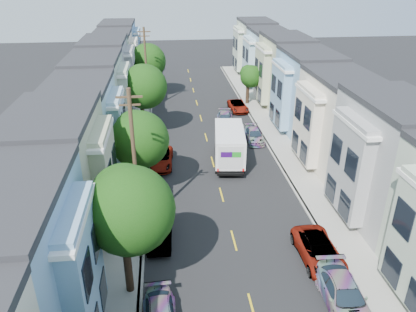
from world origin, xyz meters
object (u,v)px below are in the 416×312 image
(parked_right_a, at_px, (344,295))
(parked_right_c, at_px, (254,135))
(tree_e, at_px, (147,61))
(parked_left_c, at_px, (160,230))
(tree_far_r, at_px, (250,77))
(fedex_truck, at_px, (229,144))
(tree_c, at_px, (138,140))
(parked_left_d, at_px, (160,159))
(tree_b, at_px, (128,211))
(tree_d, at_px, (144,87))
(utility_pole_near, at_px, (135,163))
(lead_sedan, at_px, (225,119))
(parked_right_b, at_px, (319,251))
(parked_right_d, at_px, (238,106))
(utility_pole_far, at_px, (146,69))

(parked_right_a, height_order, parked_right_c, parked_right_a)
(tree_e, height_order, parked_left_c, tree_e)
(tree_far_r, distance_m, parked_right_c, 12.79)
(fedex_truck, relative_size, parked_left_c, 1.56)
(tree_c, bearing_deg, parked_right_c, 41.29)
(parked_left_c, bearing_deg, parked_left_d, 92.14)
(tree_e, bearing_deg, tree_c, -90.00)
(tree_c, distance_m, fedex_truck, 9.84)
(parked_left_c, bearing_deg, parked_right_c, 60.41)
(tree_b, height_order, tree_d, tree_b)
(parked_right_a, distance_m, parked_right_c, 22.86)
(utility_pole_near, relative_size, lead_sedan, 2.37)
(tree_far_r, xyz_separation_m, lead_sedan, (-4.35, -7.07, -3.01))
(parked_right_b, bearing_deg, fedex_truck, 102.29)
(parked_right_d, bearing_deg, tree_d, -151.07)
(parked_right_b, bearing_deg, tree_d, 116.32)
(tree_b, relative_size, parked_right_b, 1.56)
(tree_b, xyz_separation_m, utility_pole_near, (0.00, 5.99, -0.25))
(tree_b, xyz_separation_m, tree_c, (-0.00, 10.69, -0.62))
(parked_right_c, bearing_deg, parked_right_a, -88.02)
(tree_c, distance_m, tree_e, 26.25)
(tree_d, relative_size, parked_right_d, 1.75)
(lead_sedan, xyz_separation_m, parked_right_b, (2.35, -24.27, 0.06))
(tree_e, height_order, parked_right_b, tree_e)
(parked_right_b, xyz_separation_m, parked_right_d, (0.00, 28.78, -0.08))
(parked_left_d, bearing_deg, lead_sedan, 56.25)
(utility_pole_near, xyz_separation_m, parked_left_c, (1.40, -1.31, -4.42))
(tree_c, xyz_separation_m, parked_right_b, (11.20, -9.24, -4.09))
(tree_b, bearing_deg, utility_pole_near, 89.98)
(tree_e, xyz_separation_m, utility_pole_near, (0.00, -30.95, 0.10))
(utility_pole_far, xyz_separation_m, parked_left_d, (1.40, -16.17, -4.46))
(fedex_truck, bearing_deg, tree_far_r, 79.09)
(fedex_truck, xyz_separation_m, parked_right_c, (3.38, 4.64, -1.21))
(lead_sedan, bearing_deg, utility_pole_near, -106.38)
(fedex_truck, relative_size, parked_right_a, 1.38)
(fedex_truck, relative_size, parked_right_b, 1.37)
(tree_c, distance_m, parked_right_b, 15.08)
(parked_left_c, xyz_separation_m, parked_left_d, (0.00, 11.14, -0.04))
(lead_sedan, bearing_deg, parked_right_b, -76.70)
(tree_d, xyz_separation_m, tree_far_r, (13.20, 9.57, -1.75))
(parked_left_c, relative_size, parked_left_d, 0.88)
(utility_pole_far, xyz_separation_m, parked_right_d, (11.20, -1.75, -4.54))
(tree_b, bearing_deg, utility_pole_far, 90.00)
(tree_e, relative_size, tree_far_r, 1.45)
(tree_c, xyz_separation_m, parked_right_d, (11.20, 19.55, -4.17))
(tree_d, height_order, fedex_truck, tree_d)
(tree_e, distance_m, parked_right_a, 41.06)
(tree_d, relative_size, utility_pole_far, 0.77)
(lead_sedan, bearing_deg, parked_right_c, -57.87)
(tree_d, bearing_deg, parked_right_a, -66.33)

